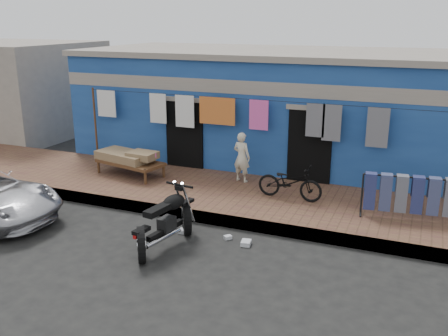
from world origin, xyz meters
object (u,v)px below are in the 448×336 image
at_px(bicycle, 290,178).
at_px(jeans_rack, 409,196).
at_px(charpoy, 130,163).
at_px(seated_person, 242,157).
at_px(motorcycle, 165,219).

relative_size(bicycle, jeans_rack, 0.75).
bearing_deg(jeans_rack, bicycle, 175.93).
bearing_deg(charpoy, jeans_rack, -2.72).
bearing_deg(seated_person, bicycle, 163.93).
bearing_deg(jeans_rack, seated_person, 166.78).
bearing_deg(seated_person, charpoy, 23.51).
xyz_separation_m(motorcycle, jeans_rack, (4.25, 2.71, 0.15)).
xyz_separation_m(bicycle, jeans_rack, (2.58, -0.18, -0.01)).
xyz_separation_m(bicycle, charpoy, (-4.38, 0.15, -0.16)).
distance_m(motorcycle, charpoy, 4.07).
height_order(motorcycle, charpoy, motorcycle).
xyz_separation_m(seated_person, bicycle, (1.47, -0.77, -0.15)).
relative_size(motorcycle, jeans_rack, 0.92).
height_order(bicycle, jeans_rack, bicycle).
xyz_separation_m(seated_person, motorcycle, (-0.20, -3.66, -0.32)).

